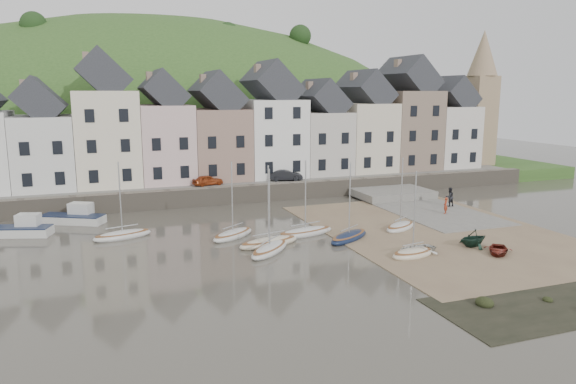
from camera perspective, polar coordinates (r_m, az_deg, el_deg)
name	(u,v)px	position (r m, az deg, el deg)	size (l,w,h in m)	color
ground	(315,245)	(40.66, 2.94, -5.64)	(160.00, 160.00, 0.00)	#433F35
quay_land	(220,174)	(70.39, -7.34, 1.89)	(90.00, 30.00, 1.50)	#315221
quay_street	(243,182)	(59.25, -4.85, 1.07)	(70.00, 7.00, 0.10)	slate
seawall	(252,193)	(56.05, -3.89, -0.15)	(70.00, 1.20, 1.80)	slate
beach	(437,231)	(45.96, 15.69, -4.06)	(18.00, 26.00, 0.06)	#776048
slipway	(423,208)	(54.56, 14.21, -1.66)	(8.00, 18.00, 0.12)	slate
hillside	(161,255)	(100.80, -13.49, -6.57)	(134.40, 84.00, 84.00)	#315221
townhouse_terrace	(249,127)	(62.40, -4.23, 6.90)	(61.05, 8.00, 13.93)	silver
church_spire	(481,94)	(77.96, 19.94, 9.80)	(4.00, 4.00, 18.00)	#997F60
sailboat_0	(122,235)	(44.25, -17.30, -4.41)	(4.92, 2.73, 6.32)	silver
sailboat_1	(233,234)	(42.68, -5.92, -4.52)	(4.49, 3.86, 6.32)	silver
sailboat_2	(269,242)	(40.32, -2.07, -5.38)	(5.21, 2.59, 6.32)	beige
sailboat_3	(270,249)	(38.60, -1.98, -6.12)	(4.50, 4.48, 6.32)	silver
sailboat_4	(305,232)	(43.16, 1.86, -4.30)	(5.44, 2.63, 6.32)	silver
sailboat_5	(349,237)	(42.06, 6.54, -4.76)	(4.83, 3.88, 6.32)	#121D39
sailboat_6	(400,226)	(45.83, 11.92, -3.63)	(4.08, 3.23, 6.32)	silver
sailboat_7	(413,253)	(38.58, 13.21, -6.40)	(3.70, 2.08, 6.32)	beige
motorboat_0	(21,228)	(48.04, -26.64, -3.51)	(5.23, 3.15, 1.70)	silver
motorboat_2	(75,216)	(50.69, -21.89, -2.44)	(5.71, 4.17, 1.70)	silver
rowboat_white	(415,249)	(39.13, 13.48, -5.99)	(2.26, 3.17, 0.66)	silver
rowboat_green	(473,238)	(42.06, 19.21, -4.66)	(2.17, 2.51, 1.32)	black
rowboat_red	(498,250)	(40.88, 21.56, -5.80)	(1.98, 2.78, 0.58)	maroon
person_red	(446,206)	(52.18, 16.51, -1.40)	(0.56, 0.37, 1.54)	#9D331C
person_dark	(450,197)	(55.58, 16.91, -0.50)	(0.93, 0.72, 1.91)	black
car_left	(208,180)	(57.24, -8.58, 1.26)	(1.31, 3.25, 1.11)	#9A3A16
car_right	(286,175)	(59.61, -0.24, 1.81)	(1.29, 3.71, 1.22)	black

